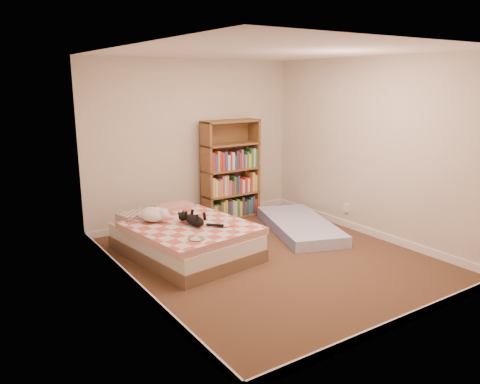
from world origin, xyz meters
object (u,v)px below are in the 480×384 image
bookshelf (230,183)px  bed (184,237)px  white_dog (155,214)px  floor_mattress (300,226)px  black_cat (193,219)px

bookshelf → bed: bearing=-143.6°
bed → white_dog: white_dog is taller
bookshelf → white_dog: bearing=-154.6°
floor_mattress → bed: bearing=-163.8°
bed → black_cat: black_cat is taller
bed → black_cat: 0.33m
bed → white_dog: size_ratio=4.47×
bookshelf → floor_mattress: size_ratio=0.89×
bed → black_cat: bearing=-80.6°
floor_mattress → black_cat: 1.85m
bed → black_cat: (0.05, -0.17, 0.28)m
floor_mattress → white_dog: size_ratio=4.09×
white_dog → bookshelf: bearing=40.7°
bed → white_dog: (-0.28, 0.23, 0.30)m
black_cat → white_dog: white_dog is taller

